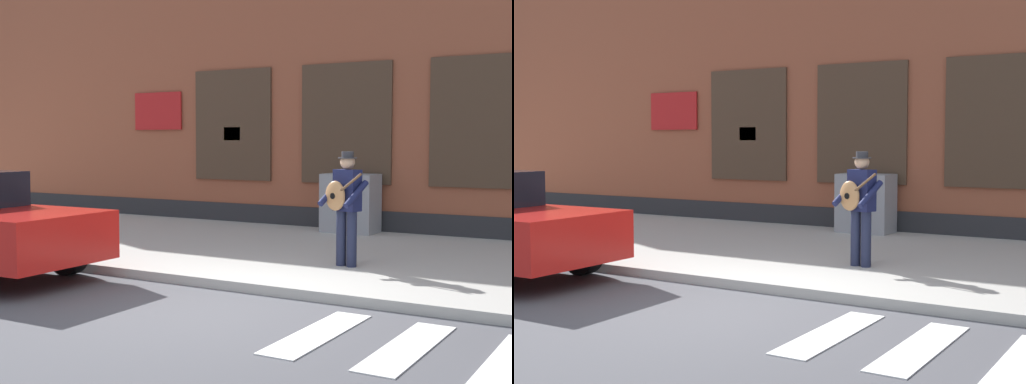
# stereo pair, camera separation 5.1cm
# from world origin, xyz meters

# --- Properties ---
(ground_plane) EXTENTS (160.00, 160.00, 0.00)m
(ground_plane) POSITION_xyz_m (0.00, 0.00, 0.00)
(ground_plane) COLOR #4C4C51
(sidewalk) EXTENTS (28.00, 5.94, 0.13)m
(sidewalk) POSITION_xyz_m (0.00, 3.95, 0.07)
(sidewalk) COLOR #ADAAA3
(sidewalk) RESTS_ON ground
(building_backdrop) EXTENTS (28.00, 4.06, 8.81)m
(building_backdrop) POSITION_xyz_m (-0.00, 8.91, 4.40)
(building_backdrop) COLOR brown
(building_backdrop) RESTS_ON ground
(busker) EXTENTS (0.72, 0.64, 1.70)m
(busker) POSITION_xyz_m (0.40, 2.78, 1.09)
(busker) COLOR #1E233D
(busker) RESTS_ON sidewalk
(utility_box) EXTENTS (1.08, 0.70, 1.18)m
(utility_box) POSITION_xyz_m (-1.09, 6.47, 0.72)
(utility_box) COLOR gray
(utility_box) RESTS_ON sidewalk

